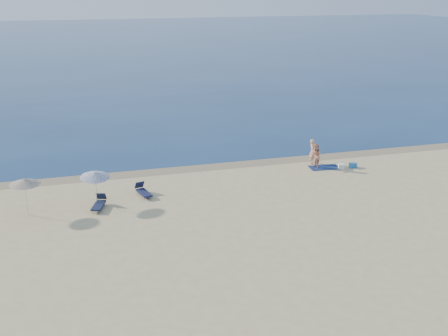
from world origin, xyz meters
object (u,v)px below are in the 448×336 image
object	(u,v)px
person_right	(316,156)
blue_cooler	(353,165)
person_left	(312,152)
umbrella_near	(95,175)

from	to	relation	value
person_right	blue_cooler	size ratio (longest dim) A/B	3.69
person_right	person_left	bearing A→B (deg)	166.36
person_right	umbrella_near	size ratio (longest dim) A/B	0.79
umbrella_near	person_left	bearing A→B (deg)	3.96
person_left	blue_cooler	xyz separation A→B (m)	(2.24, -1.55, -0.69)
person_left	blue_cooler	size ratio (longest dim) A/B	3.81
person_left	umbrella_near	world-z (taller)	umbrella_near
person_right	blue_cooler	bearing A→B (deg)	74.01
blue_cooler	person_left	bearing A→B (deg)	144.59
person_left	person_right	bearing A→B (deg)	-168.45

